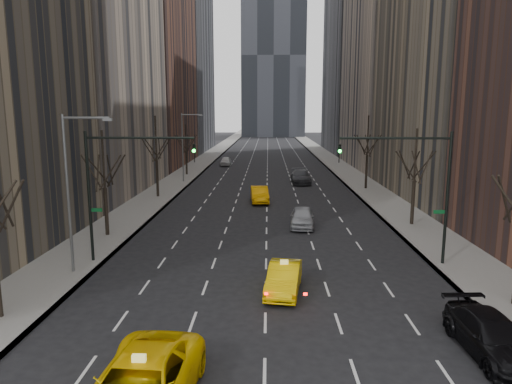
{
  "coord_description": "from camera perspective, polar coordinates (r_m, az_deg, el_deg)",
  "views": [
    {
      "loc": [
        0.08,
        -15.02,
        9.24
      ],
      "look_at": [
        -0.78,
        17.78,
        3.5
      ],
      "focal_mm": 32.0,
      "sensor_mm": 36.0,
      "label": 1
    }
  ],
  "objects": [
    {
      "name": "sidewalk_right",
      "position": [
        86.37,
        9.61,
        3.7
      ],
      "size": [
        4.5,
        320.0,
        0.15
      ],
      "primitive_type": "cube",
      "color": "slate",
      "rests_on": "ground"
    },
    {
      "name": "far_suv_grey",
      "position": [
        60.5,
        5.62,
        1.93
      ],
      "size": [
        2.49,
        6.06,
        1.76
      ],
      "primitive_type": "imported",
      "rotation": [
        0.0,
        0.0,
        0.0
      ],
      "color": "#303035",
      "rests_on": "ground"
    },
    {
      "name": "ground",
      "position": [
        17.63,
        1.08,
        -21.69
      ],
      "size": [
        400.0,
        400.0,
        0.0
      ],
      "primitive_type": "plane",
      "color": "black",
      "rests_on": "ground"
    },
    {
      "name": "far_car_white",
      "position": [
        80.68,
        -3.79,
        3.88
      ],
      "size": [
        1.86,
        4.52,
        1.53
      ],
      "primitive_type": "imported",
      "rotation": [
        0.0,
        0.0,
        0.01
      ],
      "color": "silver",
      "rests_on": "ground"
    },
    {
      "name": "tree_lw_d",
      "position": [
        68.33,
        -8.72,
        5.04
      ],
      "size": [
        3.36,
        3.5,
        7.36
      ],
      "color": "black",
      "rests_on": "ground"
    },
    {
      "name": "tree_rw_b",
      "position": [
        39.28,
        19.15,
        1.29
      ],
      "size": [
        3.36,
        3.5,
        7.82
      ],
      "color": "black",
      "rests_on": "ground"
    },
    {
      "name": "bld_left_deep",
      "position": [
        114.98,
        -9.96,
        20.19
      ],
      "size": [
        14.0,
        30.0,
        60.0
      ],
      "primitive_type": "cube",
      "color": "#5C5C61",
      "rests_on": "ground"
    },
    {
      "name": "streetlight_near",
      "position": [
        27.54,
        -21.89,
        1.65
      ],
      "size": [
        2.83,
        0.22,
        9.0
      ],
      "color": "slate",
      "rests_on": "ground"
    },
    {
      "name": "bld_right_far",
      "position": [
        83.37,
        17.49,
        20.39
      ],
      "size": [
        14.0,
        28.0,
        50.0
      ],
      "primitive_type": "cube",
      "color": "tan",
      "rests_on": "ground"
    },
    {
      "name": "tree_lw_b",
      "position": [
        35.59,
        -18.37,
        0.49
      ],
      "size": [
        3.36,
        3.5,
        7.82
      ],
      "color": "black",
      "rests_on": "ground"
    },
    {
      "name": "sidewalk_left",
      "position": [
        86.39,
        -6.73,
        3.77
      ],
      "size": [
        4.5,
        320.0,
        0.15
      ],
      "primitive_type": "cube",
      "color": "slate",
      "rests_on": "ground"
    },
    {
      "name": "parked_suv_black",
      "position": [
        20.48,
        27.39,
        -15.71
      ],
      "size": [
        2.39,
        5.34,
        1.52
      ],
      "primitive_type": "imported",
      "rotation": [
        0.0,
        0.0,
        0.05
      ],
      "color": "black",
      "rests_on": "ground"
    },
    {
      "name": "bld_right_deep",
      "position": [
        113.81,
        13.1,
        19.68
      ],
      "size": [
        14.0,
        30.0,
        58.0
      ],
      "primitive_type": "cube",
      "color": "#5C5C61",
      "rests_on": "ground"
    },
    {
      "name": "tree_lw_c",
      "position": [
        50.75,
        -12.31,
        3.81
      ],
      "size": [
        3.36,
        3.5,
        8.74
      ],
      "color": "black",
      "rests_on": "ground"
    },
    {
      "name": "far_taxi",
      "position": [
        47.49,
        0.45,
        -0.29
      ],
      "size": [
        2.12,
        5.07,
        1.63
      ],
      "primitive_type": "imported",
      "rotation": [
        0.0,
        0.0,
        0.08
      ],
      "color": "#F59F05",
      "rests_on": "ground"
    },
    {
      "name": "tree_rw_c",
      "position": [
        56.53,
        13.7,
        4.36
      ],
      "size": [
        3.36,
        3.5,
        8.74
      ],
      "color": "black",
      "rests_on": "ground"
    },
    {
      "name": "silver_sedan_ahead",
      "position": [
        37.5,
        5.8,
        -3.13
      ],
      "size": [
        2.24,
        4.84,
        1.6
      ],
      "primitive_type": "imported",
      "rotation": [
        0.0,
        0.0,
        -0.08
      ],
      "color": "#9D9FA5",
      "rests_on": "ground"
    },
    {
      "name": "traffic_mast_right",
      "position": [
        28.73,
        19.81,
        1.83
      ],
      "size": [
        6.69,
        0.39,
        8.0
      ],
      "color": "black",
      "rests_on": "ground"
    },
    {
      "name": "taxi_sedan",
      "position": [
        24.17,
        3.53,
        -10.66
      ],
      "size": [
        2.2,
        4.74,
        1.5
      ],
      "primitive_type": "imported",
      "rotation": [
        0.0,
        0.0,
        -0.14
      ],
      "color": "#F1C205",
      "rests_on": "ground"
    },
    {
      "name": "traffic_mast_left",
      "position": [
        28.78,
        -17.15,
        1.99
      ],
      "size": [
        6.69,
        0.39,
        8.0
      ],
      "color": "black",
      "rests_on": "ground"
    },
    {
      "name": "streetlight_far",
      "position": [
        61.11,
        -8.85,
        6.41
      ],
      "size": [
        2.83,
        0.22,
        9.0
      ],
      "color": "slate",
      "rests_on": "ground"
    },
    {
      "name": "bld_left_far",
      "position": [
        84.81,
        -13.98,
        18.3
      ],
      "size": [
        14.0,
        28.0,
        44.0
      ],
      "primitive_type": "cube",
      "color": "brown",
      "rests_on": "ground"
    }
  ]
}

